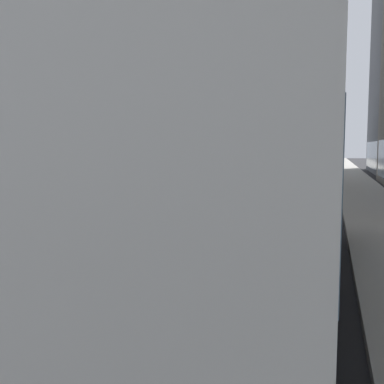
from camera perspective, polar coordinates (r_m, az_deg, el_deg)
The scene contains 10 objects.
ground_plane at distance 37.27m, azimuth 10.32°, elevation 1.87°, with size 120.00×120.00×0.00m, color #232326.
sidewalk_left at distance 38.30m, azimuth 1.81°, elevation 2.17°, with size 2.40×110.00×0.15m, color #ADA89E.
sidewalk_right at distance 37.08m, azimuth 19.11°, elevation 1.75°, with size 2.40×110.00×0.15m, color #ADA89E.
building_left_far at distance 52.40m, azimuth -1.88°, elevation 21.02°, with size 11.48×16.41×32.57m.
transit_bus at distance 7.54m, azimuth 7.09°, elevation 0.78°, with size 2.78×11.53×3.05m.
car_yellow_taxi at distance 27.19m, azimuth 13.94°, elevation 2.16°, with size 1.92×4.44×1.62m.
car_grey_wagon at distance 25.72m, azimuth 1.12°, elevation 2.12°, with size 1.78×4.10×1.62m.
car_red_coupe at distance 10.00m, azimuth -15.29°, elevation -3.69°, with size 1.92×4.19×1.62m.
car_black_suv at distance 42.13m, azimuth 14.89°, elevation 3.32°, with size 1.79×4.66×1.62m.
car_white_van at distance 50.01m, azimuth 10.56°, elevation 3.76°, with size 1.80×4.09×1.62m.
Camera 1 is at (4.03, -1.97, 2.42)m, focal length 43.48 mm.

